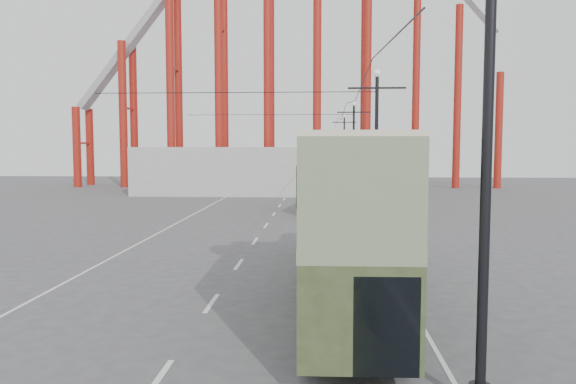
# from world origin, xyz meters

# --- Properties ---
(ground) EXTENTS (160.00, 160.00, 0.00)m
(ground) POSITION_xyz_m (0.00, 0.00, 0.00)
(ground) COLOR #474749
(ground) RESTS_ON ground
(road_markings) EXTENTS (12.52, 120.00, 0.01)m
(road_markings) POSITION_xyz_m (-0.86, 19.70, 0.01)
(road_markings) COLOR silver
(road_markings) RESTS_ON ground
(lamp_post_mid) EXTENTS (3.20, 0.44, 9.32)m
(lamp_post_mid) POSITION_xyz_m (5.60, 18.00, 4.68)
(lamp_post_mid) COLOR black
(lamp_post_mid) RESTS_ON ground
(lamp_post_far) EXTENTS (3.20, 0.44, 9.32)m
(lamp_post_far) POSITION_xyz_m (5.60, 40.00, 4.68)
(lamp_post_far) COLOR black
(lamp_post_far) RESTS_ON ground
(lamp_post_distant) EXTENTS (3.20, 0.44, 9.32)m
(lamp_post_distant) POSITION_xyz_m (5.60, 62.00, 4.68)
(lamp_post_distant) COLOR black
(lamp_post_distant) RESTS_ON ground
(roller_coaster) EXTENTS (52.95, 5.00, 55.48)m
(roller_coaster) POSITION_xyz_m (-2.49, 56.89, 22.92)
(roller_coaster) COLOR maroon
(roller_coaster) RESTS_ON ground
(fairground_shed) EXTENTS (22.00, 10.00, 5.00)m
(fairground_shed) POSITION_xyz_m (-6.00, 47.00, 2.50)
(fairground_shed) COLOR #A0A09B
(fairground_shed) RESTS_ON ground
(double_decker_bus) EXTENTS (2.69, 10.06, 5.38)m
(double_decker_bus) POSITION_xyz_m (3.23, 2.10, 3.01)
(double_decker_bus) COLOR #333A1F
(double_decker_bus) RESTS_ON ground
(single_decker_green) EXTENTS (2.52, 10.08, 2.84)m
(single_decker_green) POSITION_xyz_m (3.47, 9.22, 1.60)
(single_decker_green) COLOR #6D7F5D
(single_decker_green) RESTS_ON ground
(single_decker_cream) EXTENTS (3.79, 10.35, 3.15)m
(single_decker_cream) POSITION_xyz_m (3.67, 29.60, 1.77)
(single_decker_cream) COLOR beige
(single_decker_cream) RESTS_ON ground
(pedestrian) EXTENTS (0.61, 0.40, 1.66)m
(pedestrian) POSITION_xyz_m (2.89, 10.41, 0.83)
(pedestrian) COLOR black
(pedestrian) RESTS_ON ground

